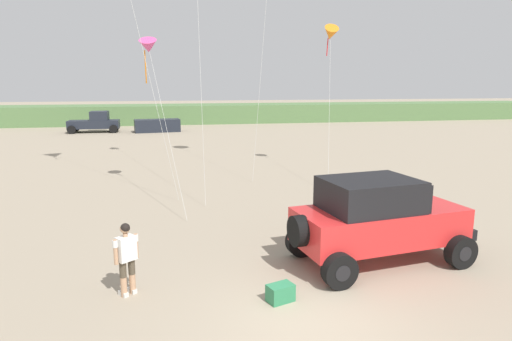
{
  "coord_description": "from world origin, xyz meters",
  "views": [
    {
      "loc": [
        -2.6,
        -7.74,
        4.66
      ],
      "look_at": [
        -0.5,
        3.18,
        2.45
      ],
      "focal_mm": 31.21,
      "sensor_mm": 36.0,
      "label": 1
    }
  ],
  "objects_px": {
    "jeep": "(378,218)",
    "kite_pink_ribbon": "(331,34)",
    "distant_pickup": "(95,122)",
    "kite_white_parafoil": "(148,47)",
    "person_watching": "(126,255)",
    "cooler_box": "(280,293)",
    "distant_sedan": "(157,126)"
  },
  "relations": [
    {
      "from": "distant_pickup",
      "to": "distant_sedan",
      "type": "height_order",
      "value": "distant_pickup"
    },
    {
      "from": "jeep",
      "to": "distant_sedan",
      "type": "bearing_deg",
      "value": 100.93
    },
    {
      "from": "jeep",
      "to": "cooler_box",
      "type": "distance_m",
      "value": 3.54
    },
    {
      "from": "jeep",
      "to": "kite_white_parafoil",
      "type": "distance_m",
      "value": 12.01
    },
    {
      "from": "distant_sedan",
      "to": "kite_pink_ribbon",
      "type": "relative_size",
      "value": 0.55
    },
    {
      "from": "jeep",
      "to": "kite_pink_ribbon",
      "type": "height_order",
      "value": "kite_pink_ribbon"
    },
    {
      "from": "jeep",
      "to": "person_watching",
      "type": "bearing_deg",
      "value": -173.77
    },
    {
      "from": "jeep",
      "to": "kite_white_parafoil",
      "type": "height_order",
      "value": "kite_white_parafoil"
    },
    {
      "from": "distant_pickup",
      "to": "kite_pink_ribbon",
      "type": "xyz_separation_m",
      "value": [
        15.29,
        -21.54,
        6.18
      ]
    },
    {
      "from": "person_watching",
      "to": "kite_white_parafoil",
      "type": "distance_m",
      "value": 11.15
    },
    {
      "from": "cooler_box",
      "to": "kite_white_parafoil",
      "type": "bearing_deg",
      "value": 86.04
    },
    {
      "from": "distant_sedan",
      "to": "kite_white_parafoil",
      "type": "bearing_deg",
      "value": -96.9
    },
    {
      "from": "jeep",
      "to": "kite_white_parafoil",
      "type": "bearing_deg",
      "value": 122.98
    },
    {
      "from": "person_watching",
      "to": "kite_pink_ribbon",
      "type": "relative_size",
      "value": 0.22
    },
    {
      "from": "person_watching",
      "to": "kite_pink_ribbon",
      "type": "bearing_deg",
      "value": 54.6
    },
    {
      "from": "person_watching",
      "to": "kite_white_parafoil",
      "type": "relative_size",
      "value": 0.26
    },
    {
      "from": "distant_pickup",
      "to": "cooler_box",
      "type": "bearing_deg",
      "value": -75.56
    },
    {
      "from": "distant_pickup",
      "to": "kite_white_parafoil",
      "type": "distance_m",
      "value": 26.12
    },
    {
      "from": "distant_pickup",
      "to": "jeep",
      "type": "bearing_deg",
      "value": -70.33
    },
    {
      "from": "person_watching",
      "to": "distant_pickup",
      "type": "xyz_separation_m",
      "value": [
        -5.92,
        34.72,
        0.0
      ]
    },
    {
      "from": "cooler_box",
      "to": "kite_pink_ribbon",
      "type": "bearing_deg",
      "value": 47.23
    },
    {
      "from": "jeep",
      "to": "distant_sedan",
      "type": "relative_size",
      "value": 1.19
    },
    {
      "from": "cooler_box",
      "to": "kite_white_parafoil",
      "type": "distance_m",
      "value": 12.68
    },
    {
      "from": "distant_sedan",
      "to": "cooler_box",
      "type": "bearing_deg",
      "value": -92.36
    },
    {
      "from": "distant_sedan",
      "to": "jeep",
      "type": "bearing_deg",
      "value": -87.06
    },
    {
      "from": "person_watching",
      "to": "cooler_box",
      "type": "height_order",
      "value": "person_watching"
    },
    {
      "from": "person_watching",
      "to": "kite_white_parafoil",
      "type": "bearing_deg",
      "value": 88.39
    },
    {
      "from": "jeep",
      "to": "kite_pink_ribbon",
      "type": "relative_size",
      "value": 0.65
    },
    {
      "from": "jeep",
      "to": "cooler_box",
      "type": "height_order",
      "value": "jeep"
    },
    {
      "from": "jeep",
      "to": "kite_pink_ribbon",
      "type": "bearing_deg",
      "value": 75.98
    },
    {
      "from": "cooler_box",
      "to": "kite_pink_ribbon",
      "type": "height_order",
      "value": "kite_pink_ribbon"
    },
    {
      "from": "jeep",
      "to": "kite_white_parafoil",
      "type": "xyz_separation_m",
      "value": [
        -5.97,
        9.2,
        4.9
      ]
    }
  ]
}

